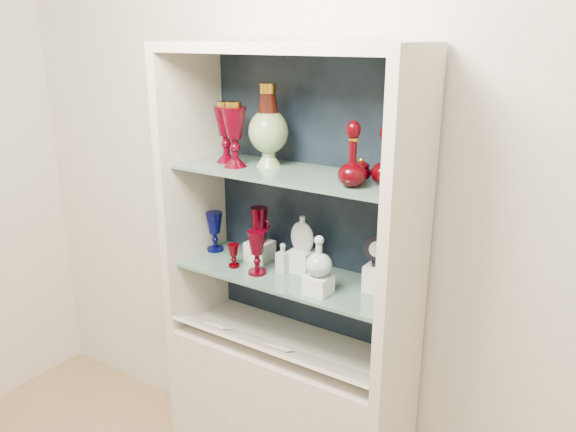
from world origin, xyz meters
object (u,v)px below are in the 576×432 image
Objects in this scene: lidded_bowl at (361,169)px; pedestal_lamp_right at (226,132)px; ruby_decanter_a at (353,150)px; clear_square_bottle at (283,258)px; pedestal_lamp_left at (235,135)px; ruby_decanter_b at (386,153)px; flat_flask at (302,233)px; enamel_urn at (268,126)px; ruby_goblet_tall at (257,253)px; ruby_goblet_small at (234,256)px; cameo_medallion at (378,250)px; clear_round_decanter at (319,257)px; cobalt_goblet at (215,232)px; ruby_pitcher at (259,225)px.

pedestal_lamp_right is at bearing -178.59° from lidded_bowl.
ruby_decanter_a reaches higher than clear_square_bottle.
ruby_decanter_a is (0.52, -0.03, -0.00)m from pedestal_lamp_left.
flat_flask is at bearing 174.15° from ruby_decanter_b.
pedestal_lamp_right is 0.68m from ruby_decanter_b.
enamel_urn is (0.10, 0.08, 0.03)m from pedestal_lamp_left.
flat_flask is at bearing 41.31° from ruby_goblet_tall.
ruby_goblet_tall is (0.20, -0.07, -0.45)m from pedestal_lamp_right.
ruby_goblet_small is at bearing -170.94° from lidded_bowl.
lidded_bowl is 0.67m from ruby_goblet_small.
pedestal_lamp_right reaches higher than clear_square_bottle.
ruby_decanter_b is at bearing -75.54° from cameo_medallion.
flat_flask is at bearing 22.26° from pedestal_lamp_left.
enamel_urn reaches higher than flat_flask.
pedestal_lamp_right is at bearing 160.80° from cameo_medallion.
clear_round_decanter is 1.20× the size of cameo_medallion.
ruby_decanter_b is 0.66m from ruby_goblet_tall.
ruby_decanter_b is 0.44m from clear_round_decanter.
ruby_decanter_a reaches higher than clear_round_decanter.
flat_flask reaches higher than cobalt_goblet.
ruby_decanter_a is 0.49m from flat_flask.
cameo_medallion is at bearing 66.62° from ruby_decanter_a.
ruby_pitcher is 1.01× the size of clear_round_decanter.
lidded_bowl is 0.31m from cameo_medallion.
ruby_decanter_a reaches higher than pedestal_lamp_right.
enamel_urn is at bearing 8.50° from pedestal_lamp_right.
ruby_decanter_b is 1.74× the size of clear_square_bottle.
pedestal_lamp_right is at bearing 160.39° from ruby_goblet_tall.
ruby_pitcher is at bearing 25.84° from pedestal_lamp_right.
clear_round_decanter is at bearing -21.70° from enamel_urn.
ruby_decanter_a is 0.86m from cobalt_goblet.
ruby_decanter_a is at bearing -82.39° from lidded_bowl.
ruby_goblet_small is (0.08, -0.07, -0.49)m from pedestal_lamp_right.
cobalt_goblet is 1.18× the size of clear_round_decanter.
enamel_urn is at bearing 94.25° from ruby_goblet_tall.
pedestal_lamp_left is 1.43× the size of cobalt_goblet.
ruby_goblet_tall is (-0.40, -0.08, -0.37)m from lidded_bowl.
clear_square_bottle is at bearing -11.01° from ruby_pitcher.
ruby_pitcher is at bearing 71.86° from ruby_goblet_small.
ruby_decanter_b reaches higher than flat_flask.
enamel_urn reaches higher than lidded_bowl.
clear_square_bottle is at bearing 158.06° from clear_round_decanter.
clear_square_bottle is at bearing 167.73° from ruby_decanter_a.
cameo_medallion is at bearing 9.19° from ruby_pitcher.
ruby_goblet_small is (-0.01, -0.02, -0.50)m from pedestal_lamp_left.
pedestal_lamp_right is at bearing -171.10° from flat_flask.
ruby_decanter_a reaches higher than ruby_pitcher.
pedestal_lamp_left is 1.04× the size of pedestal_lamp_right.
clear_square_bottle is 0.25m from clear_round_decanter.
cobalt_goblet is 1.40× the size of clear_square_bottle.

